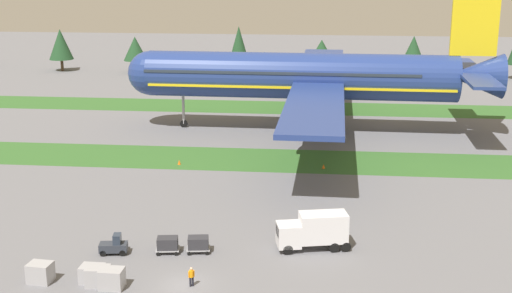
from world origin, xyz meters
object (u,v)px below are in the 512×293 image
at_px(airliner, 309,76).
at_px(ground_crew_marshaller, 191,276).
at_px(uld_container_2, 92,274).
at_px(taxiway_marker_1, 179,162).
at_px(baggage_tug, 114,246).
at_px(taxiway_marker_0, 323,166).
at_px(cargo_dolly_second, 198,243).
at_px(uld_container_3, 112,279).
at_px(catering_truck, 314,230).
at_px(cargo_dolly_lead, 168,244).
at_px(uld_container_1, 98,276).
at_px(uld_container_0, 40,273).

distance_m(airliner, ground_crew_marshaller, 57.19).
distance_m(uld_container_2, taxiway_marker_1, 35.32).
xyz_separation_m(baggage_tug, taxiway_marker_0, (19.55, 29.53, -0.53)).
distance_m(cargo_dolly_second, uld_container_3, 9.98).
xyz_separation_m(cargo_dolly_second, catering_truck, (10.88, 1.89, 1.03)).
xyz_separation_m(cargo_dolly_lead, taxiway_marker_1, (-4.89, 28.67, -0.58)).
xyz_separation_m(ground_crew_marshaller, taxiway_marker_1, (-8.45, 35.24, -0.61)).
height_order(cargo_dolly_lead, uld_container_3, uld_container_3).
xyz_separation_m(ground_crew_marshaller, uld_container_1, (-7.96, -0.63, -0.11)).
relative_size(uld_container_0, uld_container_1, 1.00).
relative_size(catering_truck, ground_crew_marshaller, 4.19).
bearing_deg(uld_container_2, catering_truck, 25.42).
bearing_deg(uld_container_0, uld_container_2, 5.34).
distance_m(uld_container_3, taxiway_marker_0, 40.46).
relative_size(catering_truck, uld_container_3, 3.64).
bearing_deg(uld_container_3, baggage_tug, 105.37).
bearing_deg(airliner, cargo_dolly_lead, 167.50).
height_order(cargo_dolly_lead, uld_container_2, cargo_dolly_lead).
bearing_deg(taxiway_marker_1, uld_container_2, -90.34).
bearing_deg(baggage_tug, cargo_dolly_lead, -90.00).
bearing_deg(uld_container_3, ground_crew_marshaller, 8.66).
distance_m(cargo_dolly_lead, uld_container_0, 11.89).
bearing_deg(uld_container_0, cargo_dolly_lead, 36.48).
bearing_deg(cargo_dolly_second, baggage_tug, 90.00).
distance_m(catering_truck, taxiway_marker_1, 32.32).
bearing_deg(uld_container_2, airliner, 73.11).
height_order(uld_container_0, taxiway_marker_1, uld_container_0).
distance_m(uld_container_3, taxiway_marker_1, 36.31).
relative_size(uld_container_2, uld_container_3, 1.00).
xyz_separation_m(cargo_dolly_lead, uld_container_3, (-3.08, -7.59, -0.05)).
bearing_deg(taxiway_marker_1, uld_container_1, -89.23).
distance_m(uld_container_2, taxiway_marker_0, 40.56).
bearing_deg(cargo_dolly_lead, uld_container_2, 134.32).
xyz_separation_m(cargo_dolly_lead, uld_container_0, (-9.56, -7.07, -0.05)).
height_order(baggage_tug, ground_crew_marshaller, baggage_tug).
relative_size(baggage_tug, uld_container_0, 1.38).
height_order(catering_truck, uld_container_1, catering_truck).
xyz_separation_m(uld_container_1, uld_container_2, (-0.69, 0.56, -0.08)).
height_order(uld_container_0, uld_container_3, uld_container_0).
distance_m(baggage_tug, catering_truck, 19.00).
distance_m(ground_crew_marshaller, uld_container_2, 8.66).
xyz_separation_m(cargo_dolly_lead, uld_container_1, (-4.41, -7.21, -0.08)).
bearing_deg(taxiway_marker_0, cargo_dolly_lead, -116.83).
xyz_separation_m(cargo_dolly_lead, taxiway_marker_0, (14.57, 28.81, -0.64)).
bearing_deg(cargo_dolly_lead, taxiway_marker_1, 1.48).
xyz_separation_m(airliner, baggage_tug, (-16.91, -50.14, -8.15)).
bearing_deg(uld_container_3, cargo_dolly_lead, 67.88).
bearing_deg(taxiway_marker_0, baggage_tug, -123.51).
bearing_deg(uld_container_0, baggage_tug, 54.17).
distance_m(baggage_tug, cargo_dolly_lead, 5.03).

